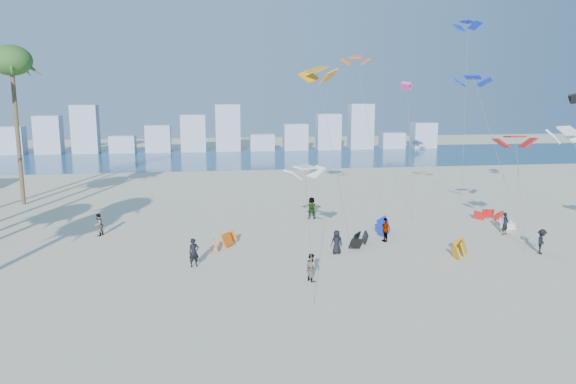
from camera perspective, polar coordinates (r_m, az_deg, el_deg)
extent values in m
plane|color=navy|center=(91.81, -6.83, 3.54)|extent=(220.00, 220.00, 0.00)
imported|color=black|center=(35.71, -9.67, -6.18)|extent=(0.78, 0.64, 1.84)
imported|color=gray|center=(32.78, 2.41, -7.74)|extent=(0.90, 0.99, 1.65)
imported|color=black|center=(38.05, 5.03, -5.17)|extent=(0.88, 0.65, 1.65)
imported|color=gray|center=(41.53, 9.98, -3.85)|extent=(0.64, 1.11, 1.79)
imported|color=black|center=(41.65, 24.66, -4.67)|extent=(1.22, 1.26, 1.73)
imported|color=gray|center=(48.08, 2.45, -1.64)|extent=(1.85, 0.89, 1.91)
imported|color=black|center=(45.99, 21.47, -3.05)|extent=(0.76, 0.68, 1.74)
imported|color=gray|center=(44.91, -18.94, -3.21)|extent=(0.93, 1.03, 1.73)
cylinder|color=#595959|center=(30.39, 2.23, -4.20)|extent=(0.12, 3.62, 6.76)
cylinder|color=#595959|center=(43.48, 20.86, 3.12)|extent=(2.72, 4.30, 12.01)
cylinder|color=#595959|center=(42.96, 22.80, -0.03)|extent=(0.81, 3.84, 7.67)
cylinder|color=#595959|center=(39.68, 4.73, 3.50)|extent=(1.70, 4.71, 12.52)
cylinder|color=#595959|center=(50.95, 12.42, 4.39)|extent=(0.83, 4.96, 11.72)
cylinder|color=#595959|center=(57.28, 8.34, 6.52)|extent=(1.95, 4.27, 14.38)
cylinder|color=#595959|center=(60.29, 17.75, 8.06)|extent=(1.78, 4.58, 18.01)
cylinder|color=brown|center=(59.11, -26.08, 5.38)|extent=(0.40, 0.40, 13.75)
ellipsoid|color=#2C591F|center=(59.02, -26.63, 12.03)|extent=(3.80, 3.80, 2.85)
cube|color=#9EADBF|center=(106.96, -26.61, 4.78)|extent=(4.40, 3.00, 4.80)
cube|color=#9EADBF|center=(105.09, -23.44, 5.43)|extent=(4.40, 3.00, 6.60)
cube|color=#9EADBF|center=(103.58, -20.15, 6.10)|extent=(4.40, 3.00, 8.40)
cube|color=#9EADBF|center=(102.69, -16.66, 4.75)|extent=(4.40, 3.00, 3.00)
cube|color=#9EADBF|center=(101.88, -13.22, 5.38)|extent=(4.40, 3.00, 4.80)
cube|color=#9EADBF|center=(101.45, -9.73, 6.00)|extent=(4.40, 3.00, 6.60)
cube|color=#9EADBF|center=(101.40, -6.22, 6.59)|extent=(4.40, 3.00, 8.40)
cube|color=#9EADBF|center=(102.02, -2.70, 5.14)|extent=(4.40, 3.00, 3.00)
cube|color=#9EADBF|center=(102.71, 0.76, 5.70)|extent=(4.40, 3.00, 4.80)
cube|color=#9EADBF|center=(103.77, 4.16, 6.22)|extent=(4.40, 3.00, 6.60)
cube|color=#9EADBF|center=(105.20, 7.50, 6.71)|extent=(4.40, 3.00, 8.40)
cube|color=#9EADBF|center=(107.24, 10.67, 5.24)|extent=(4.40, 3.00, 3.00)
cube|color=#9EADBF|center=(109.31, 13.78, 5.69)|extent=(4.40, 3.00, 4.80)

